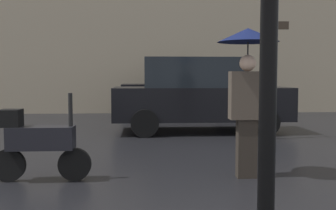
# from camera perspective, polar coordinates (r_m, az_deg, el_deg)

# --- Properties ---
(pedestrian_with_umbrella) EXTENTS (0.87, 0.87, 2.15)m
(pedestrian_with_umbrella) POSITION_cam_1_polar(r_m,az_deg,el_deg) (5.82, 11.27, 4.86)
(pedestrian_with_umbrella) COLOR #2A241E
(pedestrian_with_umbrella) RESTS_ON ground
(parked_scooter) EXTENTS (1.37, 0.32, 1.23)m
(parked_scooter) POSITION_cam_1_polar(r_m,az_deg,el_deg) (5.87, -18.03, -5.02)
(parked_scooter) COLOR black
(parked_scooter) RESTS_ON ground
(parked_car_left) EXTENTS (4.54, 1.99, 1.94)m
(parked_car_left) POSITION_cam_1_polar(r_m,az_deg,el_deg) (10.55, 4.30, 1.52)
(parked_car_left) COLOR black
(parked_car_left) RESTS_ON ground
(parked_car_right) EXTENTS (4.54, 1.95, 1.88)m
(parked_car_right) POSITION_cam_1_polar(r_m,az_deg,el_deg) (13.91, 2.57, 2.04)
(parked_car_right) COLOR black
(parked_car_right) RESTS_ON ground
(street_signpost) EXTENTS (1.08, 0.08, 2.87)m
(street_signpost) POSITION_cam_1_polar(r_m,az_deg,el_deg) (9.48, 13.54, 5.71)
(street_signpost) COLOR black
(street_signpost) RESTS_ON ground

